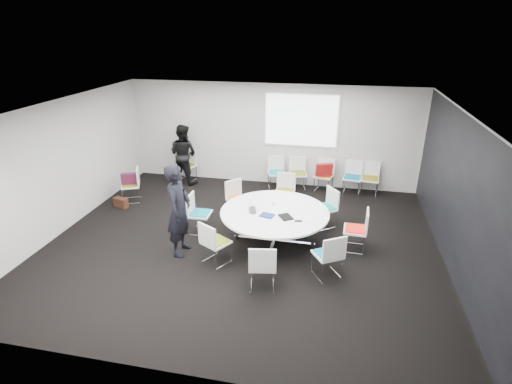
% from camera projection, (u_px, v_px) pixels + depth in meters
% --- Properties ---
extents(room_shell, '(8.08, 7.08, 2.88)m').
position_uv_depth(room_shell, '(247.00, 181.00, 7.84)').
color(room_shell, black).
rests_on(room_shell, ground).
extents(conference_table, '(2.21, 2.21, 0.73)m').
position_uv_depth(conference_table, '(274.00, 220.00, 8.17)').
color(conference_table, silver).
rests_on(conference_table, ground).
extents(projection_screen, '(1.90, 0.03, 1.35)m').
position_uv_depth(projection_screen, '(301.00, 121.00, 10.65)').
color(projection_screen, white).
rests_on(projection_screen, room_shell).
extents(chair_ring_a, '(0.47, 0.48, 0.88)m').
position_uv_depth(chair_ring_a, '(355.00, 237.00, 8.04)').
color(chair_ring_a, silver).
rests_on(chair_ring_a, ground).
extents(chair_ring_b, '(0.63, 0.64, 0.88)m').
position_uv_depth(chair_ring_b, '(324.00, 215.00, 8.97)').
color(chair_ring_b, silver).
rests_on(chair_ring_b, ground).
extents(chair_ring_c, '(0.46, 0.45, 0.88)m').
position_uv_depth(chair_ring_c, '(285.00, 198.00, 9.82)').
color(chair_ring_c, silver).
rests_on(chair_ring_c, ground).
extents(chair_ring_d, '(0.64, 0.64, 0.88)m').
position_uv_depth(chair_ring_d, '(238.00, 206.00, 9.41)').
color(chair_ring_d, silver).
rests_on(chair_ring_d, ground).
extents(chair_ring_e, '(0.45, 0.47, 0.88)m').
position_uv_depth(chair_ring_e, '(200.00, 221.00, 8.71)').
color(chair_ring_e, silver).
rests_on(chair_ring_e, ground).
extents(chair_ring_f, '(0.62, 0.62, 0.88)m').
position_uv_depth(chair_ring_f, '(216.00, 250.00, 7.59)').
color(chair_ring_f, silver).
rests_on(chair_ring_f, ground).
extents(chair_ring_g, '(0.53, 0.52, 0.88)m').
position_uv_depth(chair_ring_g, '(263.00, 274.00, 6.87)').
color(chair_ring_g, silver).
rests_on(chair_ring_g, ground).
extents(chair_ring_h, '(0.63, 0.62, 0.88)m').
position_uv_depth(chair_ring_h, '(327.00, 263.00, 7.18)').
color(chair_ring_h, silver).
rests_on(chair_ring_h, ground).
extents(chair_back_a, '(0.57, 0.56, 0.88)m').
position_uv_depth(chair_back_a, '(277.00, 179.00, 11.06)').
color(chair_back_a, silver).
rests_on(chair_back_a, ground).
extents(chair_back_b, '(0.55, 0.54, 0.88)m').
position_uv_depth(chair_back_b, '(298.00, 179.00, 11.00)').
color(chair_back_b, silver).
rests_on(chair_back_b, ground).
extents(chair_back_c, '(0.55, 0.54, 0.88)m').
position_uv_depth(chair_back_c, '(324.00, 181.00, 10.86)').
color(chair_back_c, silver).
rests_on(chair_back_c, ground).
extents(chair_back_d, '(0.52, 0.51, 0.88)m').
position_uv_depth(chair_back_d, '(352.00, 183.00, 10.72)').
color(chair_back_d, silver).
rests_on(chair_back_d, ground).
extents(chair_back_e, '(0.50, 0.48, 0.88)m').
position_uv_depth(chair_back_e, '(369.00, 185.00, 10.64)').
color(chair_back_e, silver).
rests_on(chair_back_e, ground).
extents(chair_spare_left, '(0.60, 0.60, 0.88)m').
position_uv_depth(chair_spare_left, '(132.00, 191.00, 10.23)').
color(chair_spare_left, silver).
rests_on(chair_spare_left, ground).
extents(chair_person_back, '(0.56, 0.55, 0.88)m').
position_uv_depth(chair_person_back, '(187.00, 171.00, 11.60)').
color(chair_person_back, silver).
rests_on(chair_person_back, ground).
extents(person_main, '(0.44, 0.68, 1.85)m').
position_uv_depth(person_main, '(179.00, 210.00, 7.69)').
color(person_main, black).
rests_on(person_main, ground).
extents(person_back, '(0.96, 0.83, 1.70)m').
position_uv_depth(person_back, '(183.00, 154.00, 11.23)').
color(person_back, black).
rests_on(person_back, ground).
extents(laptop, '(0.31, 0.39, 0.03)m').
position_uv_depth(laptop, '(255.00, 210.00, 8.13)').
color(laptop, '#333338').
rests_on(laptop, conference_table).
extents(laptop_lid, '(0.04, 0.30, 0.22)m').
position_uv_depth(laptop_lid, '(250.00, 201.00, 8.27)').
color(laptop_lid, silver).
rests_on(laptop_lid, conference_table).
extents(notebook_black, '(0.35, 0.37, 0.02)m').
position_uv_depth(notebook_black, '(286.00, 217.00, 7.84)').
color(notebook_black, black).
rests_on(notebook_black, conference_table).
extents(tablet_folio, '(0.30, 0.26, 0.03)m').
position_uv_depth(tablet_folio, '(267.00, 215.00, 7.90)').
color(tablet_folio, navy).
rests_on(tablet_folio, conference_table).
extents(papers_right, '(0.36, 0.32, 0.00)m').
position_uv_depth(papers_right, '(309.00, 208.00, 8.26)').
color(papers_right, white).
rests_on(papers_right, conference_table).
extents(papers_front, '(0.34, 0.28, 0.00)m').
position_uv_depth(papers_front, '(304.00, 218.00, 7.83)').
color(papers_front, white).
rests_on(papers_front, conference_table).
extents(cup, '(0.08, 0.08, 0.09)m').
position_uv_depth(cup, '(273.00, 203.00, 8.38)').
color(cup, white).
rests_on(cup, conference_table).
extents(phone, '(0.15, 0.09, 0.01)m').
position_uv_depth(phone, '(298.00, 221.00, 7.69)').
color(phone, black).
rests_on(phone, conference_table).
extents(maroon_bag, '(0.42, 0.26, 0.28)m').
position_uv_depth(maroon_bag, '(130.00, 179.00, 10.10)').
color(maroon_bag, '#50152E').
rests_on(maroon_bag, chair_spare_left).
extents(brown_bag, '(0.39, 0.25, 0.24)m').
position_uv_depth(brown_bag, '(121.00, 203.00, 9.96)').
color(brown_bag, '#371A11').
rests_on(brown_bag, ground).
extents(red_jacket, '(0.47, 0.28, 0.36)m').
position_uv_depth(red_jacket, '(324.00, 169.00, 10.50)').
color(red_jacket, '#A61714').
rests_on(red_jacket, chair_back_c).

